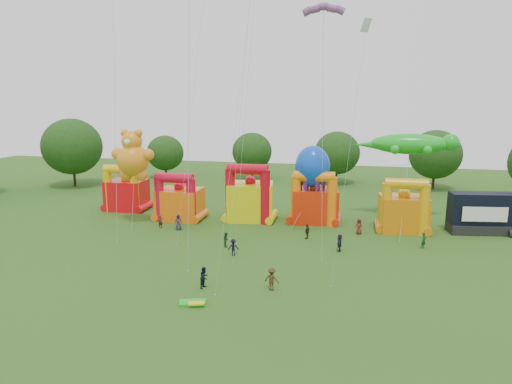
% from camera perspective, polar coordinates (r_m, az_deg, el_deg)
% --- Properties ---
extents(ground, '(160.00, 160.00, 0.00)m').
position_cam_1_polar(ground, '(34.03, -8.23, -15.59)').
color(ground, '#345919').
rests_on(ground, ground).
extents(tree_ring, '(124.11, 126.21, 12.07)m').
position_cam_1_polar(tree_ring, '(32.64, -10.14, -5.00)').
color(tree_ring, '#352314').
rests_on(tree_ring, ground).
extents(bouncy_castle_0, '(5.18, 4.17, 6.59)m').
position_cam_1_polar(bouncy_castle_0, '(66.51, -15.96, -0.07)').
color(bouncy_castle_0, red).
rests_on(bouncy_castle_0, ground).
extents(bouncy_castle_1, '(5.59, 4.53, 6.31)m').
position_cam_1_polar(bouncy_castle_1, '(59.87, -9.60, -1.16)').
color(bouncy_castle_1, orange).
rests_on(bouncy_castle_1, ground).
extents(bouncy_castle_2, '(6.36, 5.40, 7.53)m').
position_cam_1_polar(bouncy_castle_2, '(58.55, -0.76, -0.83)').
color(bouncy_castle_2, '#D5D20B').
rests_on(bouncy_castle_2, ground).
extents(bouncy_castle_3, '(6.27, 5.32, 6.77)m').
position_cam_1_polar(bouncy_castle_3, '(58.12, 7.31, -1.31)').
color(bouncy_castle_3, red).
rests_on(bouncy_castle_3, ground).
extents(bouncy_castle_4, '(5.76, 4.83, 6.55)m').
position_cam_1_polar(bouncy_castle_4, '(56.54, 17.94, -2.24)').
color(bouncy_castle_4, orange).
rests_on(bouncy_castle_4, ground).
extents(stage_trailer, '(7.57, 3.70, 4.78)m').
position_cam_1_polar(stage_trailer, '(59.33, 26.36, -2.44)').
color(stage_trailer, black).
rests_on(stage_trailer, ground).
extents(teddy_bear_kite, '(5.50, 4.47, 11.96)m').
position_cam_1_polar(teddy_bear_kite, '(57.61, -15.15, 3.55)').
color(teddy_bear_kite, orange).
rests_on(teddy_bear_kite, ground).
extents(gecko_kite, '(12.92, 13.06, 11.21)m').
position_cam_1_polar(gecko_kite, '(58.80, 18.33, 2.10)').
color(gecko_kite, green).
rests_on(gecko_kite, ground).
extents(octopus_kite, '(4.32, 5.84, 9.87)m').
position_cam_1_polar(octopus_kite, '(57.00, 6.76, 1.64)').
color(octopus_kite, blue).
rests_on(octopus_kite, ground).
extents(parafoil_kites, '(27.58, 13.16, 30.02)m').
position_cam_1_polar(parafoil_kites, '(49.39, -13.01, 10.29)').
color(parafoil_kites, red).
rests_on(parafoil_kites, ground).
extents(diamond_kites, '(19.34, 21.12, 39.87)m').
position_cam_1_polar(diamond_kites, '(44.78, -1.26, 12.06)').
color(diamond_kites, red).
rests_on(diamond_kites, ground).
extents(folded_kite_bundle, '(2.21, 1.54, 0.31)m').
position_cam_1_polar(folded_kite_bundle, '(36.23, -7.86, -13.56)').
color(folded_kite_bundle, green).
rests_on(folded_kite_bundle, ground).
extents(spectator_0, '(1.10, 0.93, 1.92)m').
position_cam_1_polar(spectator_0, '(55.39, -9.67, -3.74)').
color(spectator_0, '#282741').
rests_on(spectator_0, ground).
extents(spectator_1, '(0.68, 0.70, 1.62)m').
position_cam_1_polar(spectator_1, '(56.63, -11.86, -3.64)').
color(spectator_1, '#571C19').
rests_on(spectator_1, ground).
extents(spectator_2, '(0.76, 0.88, 1.56)m').
position_cam_1_polar(spectator_2, '(48.74, -3.73, -5.95)').
color(spectator_2, '#183E21').
rests_on(spectator_2, ground).
extents(spectator_3, '(1.22, 0.88, 1.71)m').
position_cam_1_polar(spectator_3, '(46.03, -2.84, -6.92)').
color(spectator_3, black).
rests_on(spectator_3, ground).
extents(spectator_4, '(0.74, 1.09, 1.72)m').
position_cam_1_polar(spectator_4, '(51.57, 6.42, -4.92)').
color(spectator_4, '#382516').
rests_on(spectator_4, ground).
extents(spectator_5, '(0.55, 1.71, 1.85)m').
position_cam_1_polar(spectator_5, '(47.92, 10.38, -6.26)').
color(spectator_5, '#232137').
rests_on(spectator_5, ground).
extents(spectator_6, '(1.06, 0.90, 1.85)m').
position_cam_1_polar(spectator_6, '(54.29, 12.76, -4.22)').
color(spectator_6, '#5E221A').
rests_on(spectator_6, ground).
extents(spectator_7, '(0.72, 0.74, 1.72)m').
position_cam_1_polar(spectator_7, '(51.27, 20.23, -5.69)').
color(spectator_7, '#173B1B').
rests_on(spectator_7, ground).
extents(spectator_8, '(0.88, 1.02, 1.80)m').
position_cam_1_polar(spectator_8, '(38.75, -6.48, -10.57)').
color(spectator_8, black).
rests_on(spectator_8, ground).
extents(spectator_9, '(1.37, 0.96, 1.94)m').
position_cam_1_polar(spectator_9, '(38.06, 1.98, -10.81)').
color(spectator_9, '#3D2D18').
rests_on(spectator_9, ground).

